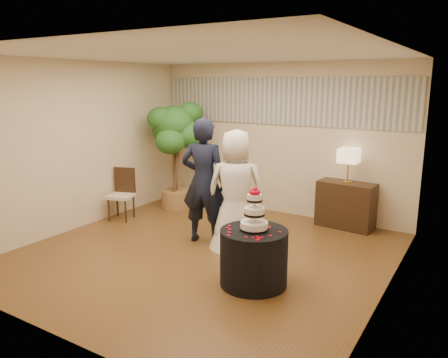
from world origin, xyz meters
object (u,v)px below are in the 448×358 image
Objects in this scene: groom at (204,181)px; cake_table at (254,257)px; side_chair at (121,195)px; table_lamp at (348,165)px; ficus_tree at (175,155)px; bride at (236,189)px; wedding_cake at (254,209)px; console at (346,205)px.

groom is 2.34× the size of cake_table.
table_lamp is at bearing 7.59° from side_chair.
side_chair is (-3.26, 1.06, 0.11)m from cake_table.
cake_table is 3.67m from ficus_tree.
bride is 2.48m from side_chair.
wedding_cake is 0.25× the size of ficus_tree.
bride is at bearing -19.50° from side_chair.
groom is at bearing -126.94° from console.
console is at bearing 10.28° from ficus_tree.
groom reaches higher than console.
console is 1.63× the size of table_lamp.
table_lamp is at bearing -149.51° from groom.
groom is 1.64m from wedding_cake.
console is at bearing 83.28° from cake_table.
console is (1.14, 1.77, -0.50)m from bride.
wedding_cake is 2.82m from console.
groom is at bearing -39.19° from ficus_tree.
side_chair is (-3.26, 1.06, -0.50)m from wedding_cake.
table_lamp is (0.32, 2.75, 0.73)m from cake_table.
table_lamp is 0.27× the size of ficus_tree.
console is (1.68, 1.82, -0.57)m from groom.
groom is 0.91× the size of ficus_tree.
wedding_cake is at bearing -90.92° from console.
table_lamp is (1.14, 1.77, 0.19)m from bride.
groom is 2.08× the size of side_chair.
side_chair is at bearing -154.83° from table_lamp.
console is 1.02× the size of side_chair.
groom is 2.48m from table_lamp.
table_lamp is (0.00, 0.00, 0.68)m from console.
bride is 1.28m from wedding_cake.
wedding_cake is at bearing -36.98° from ficus_tree.
bride is at bearing 129.97° from wedding_cake.
bride is 1.88× the size of console.
groom is 2.54m from console.
cake_table is (0.82, -0.98, -0.54)m from bride.
side_chair is at bearing 161.98° from wedding_cake.
wedding_cake is at bearing 108.10° from bride.
side_chair is at bearing -109.26° from ficus_tree.
groom is 1.98m from side_chair.
ficus_tree reaches higher than side_chair.
groom reaches higher than bride.
cake_table is 1.42× the size of table_lamp.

